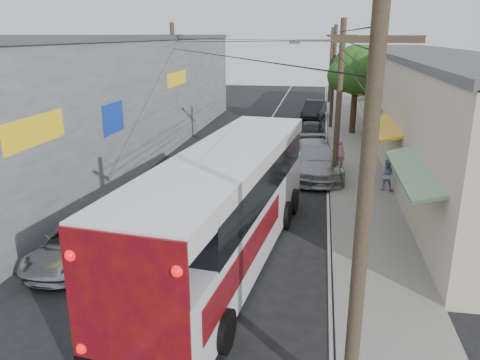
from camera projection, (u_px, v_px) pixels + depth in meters
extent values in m
plane|color=black|center=(141.00, 324.00, 12.26)|extent=(120.00, 120.00, 0.00)
cube|color=slate|center=(352.00, 152.00, 30.00)|extent=(3.00, 80.00, 0.12)
cube|color=#C2B79A|center=(425.00, 103.00, 30.28)|extent=(6.00, 40.00, 6.00)
cube|color=#4C4C51|center=(431.00, 54.00, 29.35)|extent=(6.20, 40.00, 0.30)
cube|color=#176B27|center=(418.00, 170.00, 15.79)|extent=(1.39, 6.00, 0.46)
cube|color=orange|center=(388.00, 126.00, 23.32)|extent=(1.39, 6.00, 0.46)
cube|color=#176B27|center=(372.00, 104.00, 30.84)|extent=(1.39, 6.00, 0.46)
cube|color=orange|center=(363.00, 90.00, 38.37)|extent=(1.39, 6.00, 0.46)
cube|color=#176B27|center=(356.00, 81.00, 45.89)|extent=(1.39, 6.00, 0.46)
cube|color=gray|center=(115.00, 97.00, 29.53)|extent=(7.00, 36.00, 7.00)
cube|color=#4C4C51|center=(110.00, 37.00, 28.45)|extent=(7.20, 36.00, 0.30)
cube|color=yellow|center=(34.00, 131.00, 15.59)|extent=(0.12, 3.50, 1.00)
cube|color=#1433A5|center=(112.00, 118.00, 21.41)|extent=(0.12, 2.20, 1.40)
cube|color=yellow|center=(176.00, 79.00, 30.55)|extent=(0.12, 4.00, 0.90)
cylinder|color=#473828|center=(363.00, 226.00, 8.34)|extent=(0.28, 0.28, 8.00)
cube|color=#473828|center=(378.00, 39.00, 7.39)|extent=(1.40, 0.12, 0.12)
cylinder|color=#473828|center=(339.00, 106.00, 22.45)|extent=(0.28, 0.28, 8.00)
cube|color=#473828|center=(343.00, 36.00, 21.50)|extent=(1.40, 0.12, 0.12)
cylinder|color=#473828|center=(333.00, 78.00, 36.56)|extent=(0.28, 0.28, 8.00)
cube|color=#473828|center=(336.00, 35.00, 35.61)|extent=(1.40, 0.12, 0.12)
cylinder|color=#473828|center=(331.00, 66.00, 50.67)|extent=(0.28, 0.28, 8.00)
cube|color=#473828|center=(332.00, 35.00, 49.72)|extent=(1.40, 0.12, 0.12)
cylinder|color=#473828|center=(174.00, 86.00, 30.72)|extent=(0.28, 0.28, 8.00)
cube|color=#473828|center=(172.00, 35.00, 29.77)|extent=(1.40, 0.12, 0.12)
cylinder|color=#59595E|center=(319.00, 40.00, 21.74)|extent=(2.20, 0.10, 0.10)
cube|color=#59595E|center=(295.00, 43.00, 21.95)|extent=(0.50, 0.18, 0.12)
cylinder|color=#3F2B19|center=(354.00, 108.00, 35.02)|extent=(0.44, 0.44, 4.00)
sphere|color=#1D4913|center=(356.00, 70.00, 34.18)|extent=(3.60, 3.60, 3.60)
sphere|color=#1D4913|center=(369.00, 77.00, 34.76)|extent=(2.60, 2.60, 2.60)
sphere|color=#1D4913|center=(344.00, 75.00, 34.07)|extent=(2.40, 2.40, 2.40)
sphere|color=#1D4913|center=(364.00, 65.00, 33.06)|extent=(2.20, 2.20, 2.20)
sphere|color=#1D4913|center=(352.00, 66.00, 35.02)|extent=(2.00, 2.00, 2.00)
cube|color=white|center=(227.00, 226.00, 15.41)|extent=(4.14, 13.16, 2.05)
cube|color=black|center=(232.00, 177.00, 15.45)|extent=(3.91, 11.02, 1.08)
cube|color=white|center=(227.00, 159.00, 14.73)|extent=(4.14, 13.16, 0.54)
cube|color=maroon|center=(127.00, 307.00, 9.18)|extent=(2.67, 0.39, 3.13)
sphere|color=red|center=(82.00, 348.00, 9.81)|extent=(0.24, 0.24, 0.24)
sphere|color=red|center=(71.00, 255.00, 9.17)|extent=(0.24, 0.24, 0.24)
sphere|color=red|center=(177.00, 271.00, 8.56)|extent=(0.24, 0.24, 0.24)
cylinder|color=black|center=(123.00, 313.00, 11.82)|extent=(0.44, 1.11, 1.08)
cylinder|color=black|center=(224.00, 331.00, 11.10)|extent=(0.44, 1.11, 1.08)
cylinder|color=black|center=(220.00, 208.00, 18.94)|extent=(0.44, 1.11, 1.08)
cylinder|color=black|center=(286.00, 215.00, 18.22)|extent=(0.44, 1.11, 1.08)
cylinder|color=black|center=(232.00, 195.00, 20.42)|extent=(0.44, 1.11, 1.08)
cylinder|color=black|center=(293.00, 201.00, 19.70)|extent=(0.44, 1.11, 1.08)
imported|color=#ADADB4|center=(75.00, 244.00, 15.50)|extent=(2.05, 4.41, 1.22)
imported|color=#98979E|center=(315.00, 159.00, 24.95)|extent=(3.27, 6.40, 1.78)
imported|color=#232327|center=(311.00, 132.00, 32.87)|extent=(1.72, 4.23, 1.44)
imported|color=black|center=(314.00, 109.00, 42.27)|extent=(2.27, 4.90, 1.55)
imported|color=pink|center=(340.00, 154.00, 25.81)|extent=(0.70, 0.56, 1.66)
imported|color=#8897C6|center=(386.00, 175.00, 22.22)|extent=(0.85, 0.72, 1.53)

